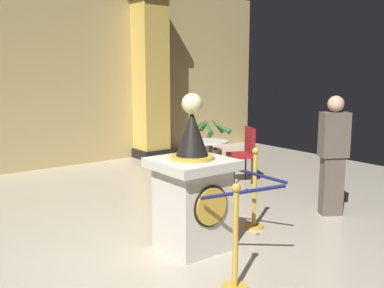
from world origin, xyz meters
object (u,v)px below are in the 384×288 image
(stanchion_near, at_px, (235,254))
(cafe_chair_red, at_px, (245,150))
(cafe_table, at_px, (210,157))
(stanchion_far, at_px, (254,200))
(potted_palm_right, at_px, (209,155))
(pedestal_clock, at_px, (192,192))
(bystander_guest, at_px, (333,153))

(stanchion_near, distance_m, cafe_chair_red, 3.88)
(stanchion_near, relative_size, cafe_table, 1.27)
(stanchion_far, distance_m, cafe_chair_red, 2.28)
(potted_palm_right, bearing_deg, cafe_chair_red, -81.24)
(stanchion_far, height_order, cafe_table, stanchion_far)
(potted_palm_right, xyz_separation_m, cafe_table, (-0.49, -0.64, 0.13))
(potted_palm_right, xyz_separation_m, cafe_chair_red, (0.13, -0.82, 0.21))
(stanchion_far, bearing_deg, potted_palm_right, 61.85)
(pedestal_clock, xyz_separation_m, bystander_guest, (2.20, -0.21, 0.21))
(stanchion_near, xyz_separation_m, stanchion_far, (1.26, 1.01, 0.01))
(stanchion_near, xyz_separation_m, cafe_table, (2.12, 2.91, 0.15))
(pedestal_clock, bearing_deg, potted_palm_right, 47.66)
(pedestal_clock, distance_m, potted_palm_right, 3.51)
(bystander_guest, xyz_separation_m, cafe_table, (-0.33, 2.16, -0.36))
(bystander_guest, bearing_deg, cafe_chair_red, 81.76)
(stanchion_far, relative_size, bystander_guest, 0.63)
(potted_palm_right, distance_m, cafe_table, 0.82)
(potted_palm_right, bearing_deg, cafe_table, -127.56)
(pedestal_clock, distance_m, bystander_guest, 2.22)
(pedestal_clock, xyz_separation_m, cafe_chair_red, (2.49, 1.77, -0.07))
(stanchion_far, bearing_deg, cafe_table, 65.48)
(pedestal_clock, bearing_deg, bystander_guest, -5.51)
(stanchion_near, distance_m, cafe_table, 3.61)
(potted_palm_right, bearing_deg, stanchion_far, -118.15)
(potted_palm_right, bearing_deg, stanchion_near, -126.36)
(stanchion_near, bearing_deg, cafe_chair_red, 44.89)
(bystander_guest, height_order, cafe_chair_red, bystander_guest)
(pedestal_clock, height_order, cafe_table, pedestal_clock)
(stanchion_far, height_order, cafe_chair_red, stanchion_far)
(pedestal_clock, bearing_deg, stanchion_near, -104.88)
(bystander_guest, xyz_separation_m, cafe_chair_red, (0.29, 1.98, -0.28))
(bystander_guest, distance_m, cafe_chair_red, 2.02)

